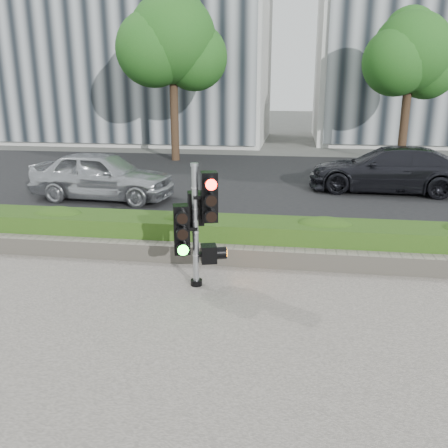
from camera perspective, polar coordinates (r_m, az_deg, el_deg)
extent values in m
plane|color=#51514C|center=(7.26, 0.72, -10.48)|extent=(120.00, 120.00, 0.00)
cube|color=#9E9389|center=(5.17, -3.41, -22.76)|extent=(16.00, 11.00, 0.03)
cube|color=black|center=(16.76, 5.43, 5.02)|extent=(60.00, 13.00, 0.02)
cube|color=gray|center=(10.13, 3.17, -2.19)|extent=(60.00, 0.25, 0.12)
cube|color=gray|center=(8.91, 2.40, -3.86)|extent=(12.00, 0.32, 0.34)
cube|color=#537925|center=(9.47, 2.84, -1.55)|extent=(12.00, 1.00, 0.68)
cube|color=#B7B7B2|center=(31.32, -10.82, 23.81)|extent=(16.00, 9.00, 15.00)
cylinder|color=black|center=(21.63, -5.98, 12.90)|extent=(0.36, 0.36, 4.03)
sphere|color=#174313|center=(21.68, -6.25, 21.28)|extent=(3.74, 3.74, 3.74)
sphere|color=#174313|center=(21.78, -3.60, 19.42)|extent=(2.88, 2.88, 2.88)
sphere|color=#174313|center=(21.42, -8.50, 20.11)|extent=(3.17, 3.17, 3.17)
sphere|color=#174313|center=(22.47, -5.82, 23.33)|extent=(2.59, 2.59, 2.59)
cylinder|color=black|center=(22.45, 20.88, 11.49)|extent=(0.36, 0.36, 3.58)
sphere|color=#174313|center=(22.44, 21.64, 18.65)|extent=(3.33, 3.33, 3.33)
sphere|color=#174313|center=(22.89, 23.24, 16.80)|extent=(2.56, 2.56, 2.56)
sphere|color=#174313|center=(21.92, 20.04, 17.87)|extent=(2.82, 2.82, 2.82)
sphere|color=#174313|center=(23.12, 21.49, 20.48)|extent=(2.30, 2.30, 2.30)
cylinder|color=black|center=(8.07, -3.34, -7.02)|extent=(0.20, 0.20, 0.10)
cylinder|color=gray|center=(7.74, -3.46, -0.46)|extent=(0.10, 0.10, 2.02)
cylinder|color=gray|center=(7.50, -3.59, 7.14)|extent=(0.13, 0.13, 0.05)
cube|color=#FF1107|center=(7.60, -1.79, 3.29)|extent=(0.32, 0.32, 0.81)
cube|color=#14E51E|center=(7.69, -5.12, -0.63)|extent=(0.32, 0.32, 0.81)
cube|color=black|center=(7.88, -3.42, 1.91)|extent=(0.32, 0.32, 0.55)
cube|color=orange|center=(7.93, -1.85, -3.58)|extent=(0.32, 0.32, 0.30)
imported|color=#ABAEB3|center=(14.43, -14.41, 5.69)|extent=(4.32, 2.00, 1.43)
imported|color=black|center=(15.93, 19.15, 6.24)|extent=(5.04, 2.37, 1.42)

